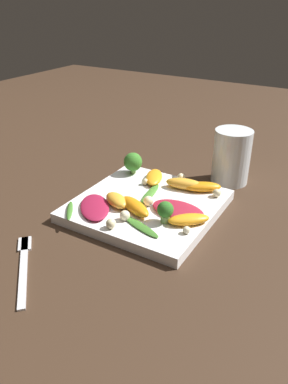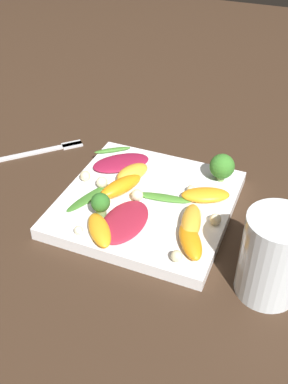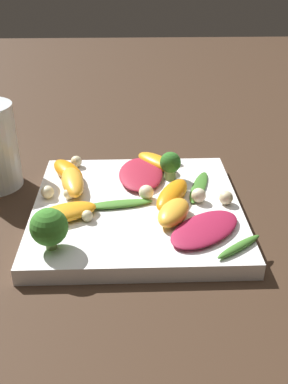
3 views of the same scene
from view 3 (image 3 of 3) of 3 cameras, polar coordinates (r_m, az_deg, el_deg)
ground_plane at (r=0.57m, az=-0.90°, el=-3.10°), size 2.40×2.40×0.00m
plate at (r=0.56m, az=-0.91°, el=-2.25°), size 0.26×0.26×0.02m
radicchio_leaf_0 at (r=0.62m, az=-0.40°, el=2.33°), size 0.10×0.06×0.01m
radicchio_leaf_1 at (r=0.51m, az=7.73°, el=-4.66°), size 0.10×0.11×0.01m
orange_segment_0 at (r=0.64m, az=1.62°, el=3.85°), size 0.07×0.07×0.02m
orange_segment_1 at (r=0.62m, az=-9.63°, el=2.64°), size 0.08×0.06×0.02m
orange_segment_2 at (r=0.55m, az=3.65°, el=-0.57°), size 0.08×0.06×0.02m
orange_segment_3 at (r=0.53m, az=-9.90°, el=-2.57°), size 0.06×0.08×0.02m
orange_segment_4 at (r=0.52m, az=3.79°, el=-2.60°), size 0.07×0.05×0.02m
orange_segment_5 at (r=0.59m, az=-9.06°, el=1.30°), size 0.08×0.04×0.02m
broccoli_floret_0 at (r=0.48m, az=-11.97°, el=-4.41°), size 0.04×0.04×0.05m
broccoli_floret_1 at (r=0.61m, az=3.36°, el=3.56°), size 0.03×0.03×0.04m
arugula_sprig_0 at (r=0.60m, az=6.99°, el=0.67°), size 0.09×0.05×0.00m
arugula_sprig_1 at (r=0.55m, az=-3.37°, el=-1.55°), size 0.03×0.09×0.01m
arugula_sprig_2 at (r=0.49m, az=11.98°, el=-6.78°), size 0.05×0.06×0.01m
macadamia_nut_0 at (r=0.65m, az=-8.60°, el=3.86°), size 0.02×0.02×0.02m
macadamia_nut_1 at (r=0.56m, az=10.37°, el=-0.72°), size 0.02×0.02×0.02m
macadamia_nut_2 at (r=0.56m, az=6.98°, el=-0.55°), size 0.02×0.02×0.02m
macadamia_nut_3 at (r=0.58m, az=-12.17°, el=-0.01°), size 0.02×0.02×0.02m
macadamia_nut_4 at (r=0.52m, az=-7.23°, el=-3.02°), size 0.01×0.01×0.01m
macadamia_nut_5 at (r=0.57m, az=-9.52°, el=-0.23°), size 0.01×0.01×0.01m
macadamia_nut_6 at (r=0.56m, az=0.30°, el=-0.05°), size 0.02×0.02×0.02m
macadamia_nut_7 at (r=0.66m, az=4.03°, el=4.07°), size 0.01×0.01×0.01m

